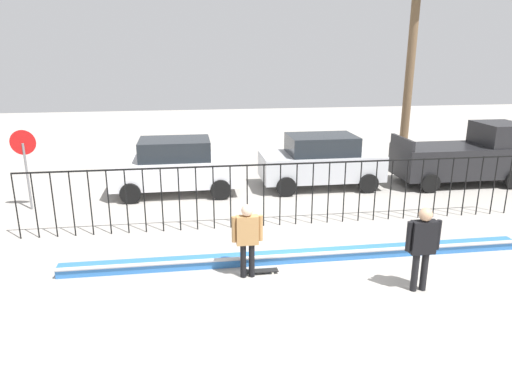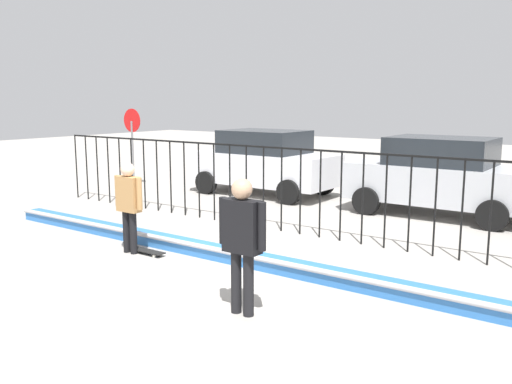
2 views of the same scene
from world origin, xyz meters
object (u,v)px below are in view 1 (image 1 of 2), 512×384
parked_car_silver (321,161)px  stop_sign (25,159)px  camera_operator (423,242)px  skateboarder (247,234)px  skateboard (260,271)px  parked_car_white (176,166)px  pickup_truck (466,156)px

parked_car_silver → stop_sign: stop_sign is taller
camera_operator → parked_car_silver: bearing=-47.2°
parked_car_silver → stop_sign: bearing=-173.1°
skateboarder → skateboard: bearing=13.7°
parked_car_white → pickup_truck: (10.57, -0.28, 0.06)m
stop_sign → camera_operator: bearing=-35.0°
stop_sign → skateboarder: bearing=-42.3°
skateboarder → skateboard: (0.30, 0.11, -0.95)m
parked_car_white → stop_sign: (-4.48, -1.09, 0.64)m
stop_sign → parked_car_silver: bearing=6.6°
parked_car_silver → stop_sign: 9.72m
skateboard → stop_sign: stop_sign is taller
parked_car_white → parked_car_silver: (5.16, 0.02, 0.00)m
skateboard → parked_car_white: 6.87m
skateboarder → camera_operator: camera_operator is taller
parked_car_white → camera_operator: bearing=-55.4°
pickup_truck → stop_sign: size_ratio=1.88×
skateboarder → parked_car_white: size_ratio=0.39×
skateboard → camera_operator: 3.52m
parked_car_white → skateboard: bearing=-72.0°
parked_car_white → parked_car_silver: bearing=1.8°
pickup_truck → parked_car_white: bearing=-177.5°
skateboarder → camera_operator: size_ratio=0.93×
parked_car_white → stop_sign: size_ratio=1.72×
pickup_truck → camera_operator: bearing=-122.3°
camera_operator → parked_car_white: (-5.07, 7.77, -0.11)m
camera_operator → skateboard: bearing=22.0°
parked_car_silver → stop_sign: size_ratio=1.72×
pickup_truck → stop_sign: 15.09m
skateboarder → pickup_truck: pickup_truck is taller
camera_operator → pickup_truck: bearing=-82.8°
parked_car_silver → pickup_truck: 5.43m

